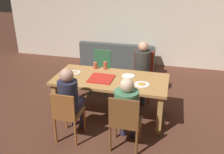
{
  "coord_description": "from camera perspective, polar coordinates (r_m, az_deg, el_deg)",
  "views": [
    {
      "loc": [
        1.03,
        -3.91,
        2.55
      ],
      "look_at": [
        0.0,
        0.1,
        0.74
      ],
      "focal_mm": 39.79,
      "sensor_mm": 36.0,
      "label": 1
    }
  ],
  "objects": [
    {
      "name": "ground_plane",
      "position": [
        4.78,
        -0.3,
        -8.58
      ],
      "size": [
        20.0,
        20.0,
        0.0
      ],
      "primitive_type": "plane",
      "color": "#542E21"
    },
    {
      "name": "back_wall",
      "position": [
        7.04,
        5.96,
        13.79
      ],
      "size": [
        7.8,
        0.12,
        2.71
      ],
      "primitive_type": "cube",
      "color": "beige",
      "rests_on": "ground"
    },
    {
      "name": "dining_table",
      "position": [
        4.46,
        -0.32,
        -1.35
      ],
      "size": [
        2.02,
        0.95,
        0.75
      ],
      "color": "#B37C42",
      "rests_on": "ground"
    },
    {
      "name": "chair_0",
      "position": [
        3.66,
        2.94,
        -10.07
      ],
      "size": [
        0.45,
        0.39,
        0.92
      ],
      "color": "brown",
      "rests_on": "ground"
    },
    {
      "name": "person_0",
      "position": [
        3.68,
        3.43,
        -6.73
      ],
      "size": [
        0.36,
        0.51,
        1.16
      ],
      "color": "#332C47",
      "rests_on": "ground"
    },
    {
      "name": "chair_1",
      "position": [
        3.93,
        -10.29,
        -8.28
      ],
      "size": [
        0.39,
        0.45,
        0.87
      ],
      "color": "#98592A",
      "rests_on": "ground"
    },
    {
      "name": "person_1",
      "position": [
        3.95,
        -9.59,
        -4.53
      ],
      "size": [
        0.31,
        0.54,
        1.21
      ],
      "color": "#352F4B",
      "rests_on": "ground"
    },
    {
      "name": "chair_2",
      "position": [
        5.27,
        7.03,
        1.1
      ],
      "size": [
        0.44,
        0.45,
        0.98
      ],
      "color": "#B02D19",
      "rests_on": "ground"
    },
    {
      "name": "person_2",
      "position": [
        5.06,
        6.88,
        2.32
      ],
      "size": [
        0.33,
        0.51,
        1.23
      ],
      "color": "#2F3748",
      "rests_on": "ground"
    },
    {
      "name": "chair_3",
      "position": [
        5.46,
        -2.49,
        1.84
      ],
      "size": [
        0.41,
        0.41,
        0.93
      ],
      "color": "#31643C",
      "rests_on": "ground"
    },
    {
      "name": "pizza_box_0",
      "position": [
        4.39,
        -2.49,
        -0.34
      ],
      "size": [
        0.42,
        0.42,
        0.02
      ],
      "color": "red",
      "rests_on": "dining_table"
    },
    {
      "name": "plate_0",
      "position": [
        4.2,
        6.89,
        -1.67
      ],
      "size": [
        0.26,
        0.26,
        0.03
      ],
      "color": "white",
      "rests_on": "dining_table"
    },
    {
      "name": "plate_1",
      "position": [
        4.7,
        -8.56,
        1.1
      ],
      "size": [
        0.22,
        0.22,
        0.03
      ],
      "color": "white",
      "rests_on": "dining_table"
    },
    {
      "name": "plate_2",
      "position": [
        4.51,
        3.77,
        0.23
      ],
      "size": [
        0.24,
        0.24,
        0.01
      ],
      "color": "white",
      "rests_on": "dining_table"
    },
    {
      "name": "drinking_glass_0",
      "position": [
        4.84,
        -3.86,
        2.66
      ],
      "size": [
        0.07,
        0.07,
        0.13
      ],
      "primitive_type": "cylinder",
      "color": "#B64A33",
      "rests_on": "dining_table"
    },
    {
      "name": "drinking_glass_1",
      "position": [
        4.8,
        -1.57,
        2.66
      ],
      "size": [
        0.08,
        0.08,
        0.15
      ],
      "primitive_type": "cylinder",
      "color": "#B04A34",
      "rests_on": "dining_table"
    },
    {
      "name": "couch",
      "position": [
        6.67,
        1.4,
        3.88
      ],
      "size": [
        1.88,
        0.85,
        0.83
      ],
      "color": "#474C4C",
      "rests_on": "ground"
    }
  ]
}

